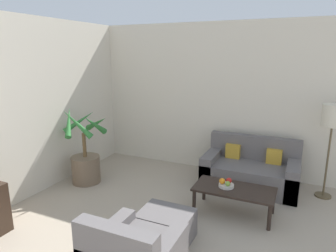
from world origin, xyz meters
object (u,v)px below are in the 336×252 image
object	(u,v)px
orange_fruit	(222,181)
ottoman	(166,225)
coffee_table	(234,191)
fruit_bowl	(226,186)
floor_lamp	(333,120)
apple_green	(228,184)
sofa_loveseat	(250,171)
apple_red	(229,181)
potted_palm	(85,159)

from	to	relation	value
orange_fruit	ottoman	world-z (taller)	orange_fruit
coffee_table	fruit_bowl	distance (m)	0.13
fruit_bowl	ottoman	bearing A→B (deg)	-118.18
floor_lamp	ottoman	size ratio (longest dim) A/B	2.33
coffee_table	apple_green	distance (m)	0.16
sofa_loveseat	coffee_table	distance (m)	0.99
orange_fruit	floor_lamp	bearing A→B (deg)	39.57
apple_red	apple_green	size ratio (longest dim) A/B	1.16
floor_lamp	apple_green	size ratio (longest dim) A/B	20.99
apple_green	ottoman	world-z (taller)	apple_green
potted_palm	floor_lamp	size ratio (longest dim) A/B	0.91
fruit_bowl	apple_green	distance (m)	0.08
apple_red	apple_green	xyz separation A→B (m)	(0.01, -0.09, -0.01)
potted_palm	apple_green	world-z (taller)	potted_palm
orange_fruit	coffee_table	bearing A→B (deg)	5.95
orange_fruit	ottoman	size ratio (longest dim) A/B	0.13
ottoman	sofa_loveseat	bearing A→B (deg)	70.96
floor_lamp	apple_red	world-z (taller)	floor_lamp
coffee_table	apple_red	xyz separation A→B (m)	(-0.09, 0.04, 0.13)
fruit_bowl	ottoman	xyz separation A→B (m)	(-0.49, -0.91, -0.22)
sofa_loveseat	ottoman	xyz separation A→B (m)	(-0.66, -1.90, -0.09)
fruit_bowl	orange_fruit	xyz separation A→B (m)	(-0.06, -0.01, 0.06)
coffee_table	floor_lamp	bearing A→B (deg)	42.95
potted_palm	apple_red	distance (m)	2.44
apple_green	orange_fruit	bearing A→B (deg)	157.28
potted_palm	ottoman	xyz separation A→B (m)	(1.93, -0.92, -0.24)
apple_red	orange_fruit	size ratio (longest dim) A/B	0.99
fruit_bowl	floor_lamp	bearing A→B (deg)	40.46
floor_lamp	apple_green	bearing A→B (deg)	-137.61
fruit_bowl	apple_red	distance (m)	0.08
floor_lamp	apple_green	world-z (taller)	floor_lamp
coffee_table	apple_green	xyz separation A→B (m)	(-0.08, -0.05, 0.12)
sofa_loveseat	orange_fruit	distance (m)	1.05
potted_palm	fruit_bowl	xyz separation A→B (m)	(2.42, -0.01, -0.02)
apple_red	fruit_bowl	bearing A→B (deg)	-119.81
coffee_table	potted_palm	bearing A→B (deg)	179.96
apple_red	apple_green	bearing A→B (deg)	-85.52
coffee_table	apple_red	world-z (taller)	apple_red
potted_palm	floor_lamp	bearing A→B (deg)	16.25
floor_lamp	fruit_bowl	xyz separation A→B (m)	(-1.27, -1.08, -0.81)
floor_lamp	ottoman	xyz separation A→B (m)	(-1.76, -1.99, -1.03)
floor_lamp	apple_green	xyz separation A→B (m)	(-1.24, -1.13, -0.76)
floor_lamp	apple_green	distance (m)	1.84
sofa_loveseat	apple_red	distance (m)	0.98
potted_palm	sofa_loveseat	distance (m)	2.77
sofa_loveseat	apple_green	world-z (taller)	sofa_loveseat
floor_lamp	orange_fruit	xyz separation A→B (m)	(-1.32, -1.09, -0.75)
apple_red	ottoman	size ratio (longest dim) A/B	0.13
floor_lamp	apple_red	size ratio (longest dim) A/B	18.03
apple_red	potted_palm	bearing A→B (deg)	-179.22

